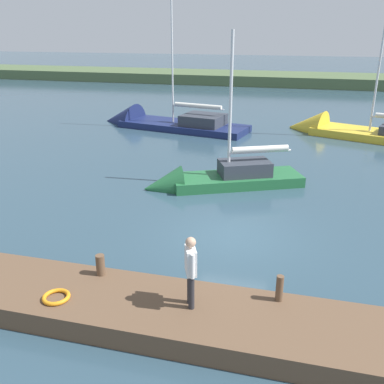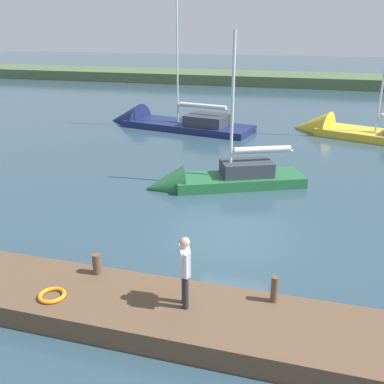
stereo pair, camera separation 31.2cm
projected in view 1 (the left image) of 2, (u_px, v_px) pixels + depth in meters
The scene contains 10 objects.
ground_plane at pixel (231, 235), 14.57m from camera, with size 200.00×200.00×0.00m, color #2D4756.
far_shoreline at pixel (289, 84), 52.94m from camera, with size 180.00×8.00×2.40m, color #4C603D.
dock_pier at pixel (195, 318), 10.00m from camera, with size 18.22×2.30×0.55m, color brown.
mooring_post_near at pixel (280, 288), 10.08m from camera, with size 0.17×0.17×0.65m, color brown.
mooring_post_far at pixel (100, 265), 11.16m from camera, with size 0.23×0.23×0.56m, color brown.
life_ring_buoy at pixel (56, 297), 10.23m from camera, with size 0.66×0.66×0.10m, color orange.
sailboat_far_right at pixel (212, 182), 19.00m from camera, with size 7.08×4.56×7.34m.
sailboat_behind_pier at pixel (156, 125), 30.51m from camera, with size 11.20×4.97×10.98m.
sailboat_near_dock at pixel (351, 133), 27.81m from camera, with size 11.07×6.18×13.40m.
person_on_dock at pixel (191, 267), 9.65m from camera, with size 0.38×0.62×1.75m.
Camera 1 is at (-2.00, 13.00, 6.57)m, focal length 40.49 mm.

